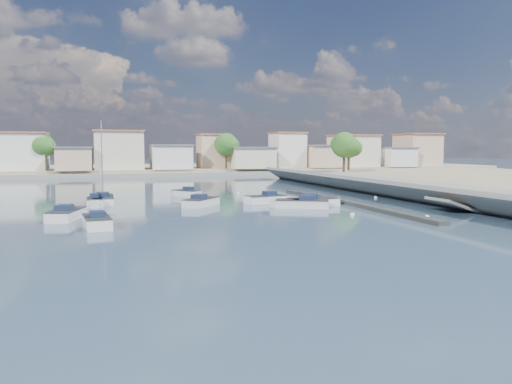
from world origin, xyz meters
TOP-DOWN VIEW (x-y plane):
  - ground at (0.00, 40.00)m, footprint 400.00×400.00m
  - seawall_walkway at (18.50, 13.00)m, footprint 5.00×90.00m
  - breakwater at (6.90, 12.69)m, footprint 2.00×31.02m
  - far_shore_land at (0.00, 92.00)m, footprint 160.00×40.00m
  - far_shore_quay at (0.00, 71.00)m, footprint 160.00×2.50m
  - far_town at (10.71, 76.92)m, footprint 113.01×12.80m
  - shore_trees at (8.34, 68.11)m, footprint 74.56×38.32m
  - motorboat_a at (-18.32, 4.21)m, footprint 2.33×5.18m
  - motorboat_b at (-8.20, 15.36)m, footprint 4.45×4.95m
  - motorboat_c at (0.71, 11.00)m, footprint 5.72×3.99m
  - motorboat_d at (-1.35, 16.12)m, footprint 4.98×2.62m
  - motorboat_e at (-20.72, 9.23)m, footprint 3.11×5.47m
  - motorboat_f at (-8.47, 25.51)m, footprint 3.45×3.87m
  - motorboat_g at (-18.79, 18.23)m, footprint 1.59×4.33m
  - motorboat_h at (2.93, 12.13)m, footprint 5.97×2.73m
  - sailboat at (-17.97, 20.70)m, footprint 2.20×6.95m
  - mooring_buoys at (4.14, 13.91)m, footprint 19.41×27.24m

SIDE VIEW (x-z plane):
  - ground at x=0.00m, z-range 0.00..0.00m
  - mooring_buoys at x=4.14m, z-range -0.15..0.25m
  - breakwater at x=6.90m, z-range 0.00..0.35m
  - motorboat_d at x=-1.35m, z-range -0.36..1.12m
  - motorboat_b at x=-8.20m, z-range -0.36..1.12m
  - motorboat_f at x=-8.47m, z-range -0.36..1.12m
  - motorboat_e at x=-20.72m, z-range -0.36..1.12m
  - motorboat_h at x=2.93m, z-range -0.36..1.12m
  - motorboat_a at x=-18.32m, z-range -0.36..1.12m
  - motorboat_c at x=0.71m, z-range -0.36..1.12m
  - motorboat_g at x=-18.79m, z-range -0.36..1.12m
  - far_shore_quay at x=0.00m, z-range 0.00..0.80m
  - sailboat at x=-17.97m, z-range -4.09..4.91m
  - far_shore_land at x=0.00m, z-range 0.00..1.40m
  - seawall_walkway at x=18.50m, z-range 0.00..1.80m
  - far_town at x=10.71m, z-range 0.76..9.11m
  - shore_trees at x=8.34m, z-range 2.26..10.18m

